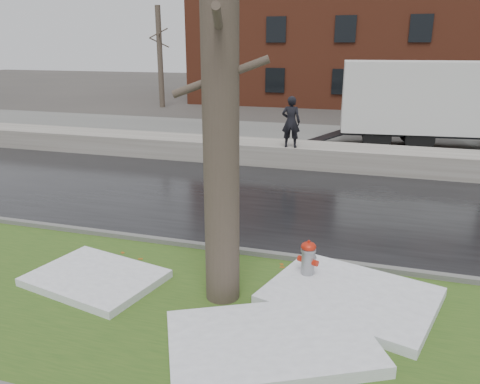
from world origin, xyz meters
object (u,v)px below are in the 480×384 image
(tree, at_px, (220,82))
(box_truck, at_px, (440,104))
(worker, at_px, (291,122))
(fire_hydrant, at_px, (308,260))

(tree, xyz_separation_m, box_truck, (4.45, 13.65, -1.72))
(tree, relative_size, box_truck, 0.66)
(worker, bearing_deg, fire_hydrant, 101.28)
(box_truck, height_order, worker, box_truck)
(fire_hydrant, relative_size, tree, 0.11)
(fire_hydrant, bearing_deg, box_truck, 96.78)
(tree, relative_size, worker, 4.06)
(box_truck, bearing_deg, fire_hydrant, -109.68)
(tree, height_order, box_truck, tree)
(fire_hydrant, distance_m, tree, 3.46)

